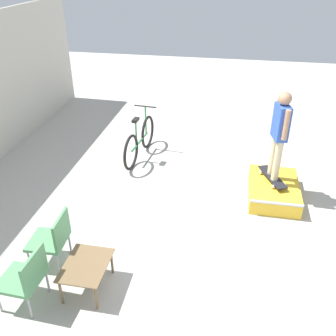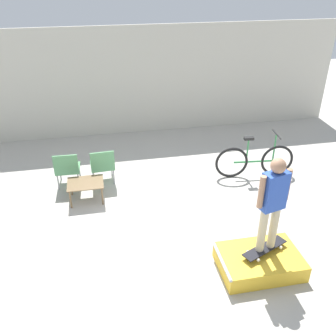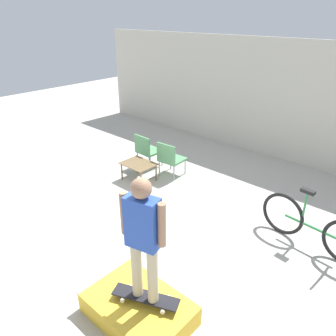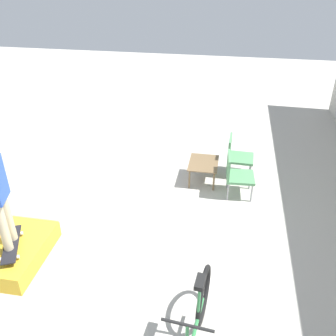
{
  "view_description": "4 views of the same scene",
  "coord_description": "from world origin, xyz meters",
  "views": [
    {
      "loc": [
        -4.78,
        -0.28,
        4.02
      ],
      "look_at": [
        0.18,
        0.67,
        1.11
      ],
      "focal_mm": 40.0,
      "sensor_mm": 36.0,
      "label": 1
    },
    {
      "loc": [
        -0.97,
        -5.34,
        4.5
      ],
      "look_at": [
        0.23,
        0.7,
        1.03
      ],
      "focal_mm": 40.0,
      "sensor_mm": 36.0,
      "label": 2
    },
    {
      "loc": [
        3.65,
        -3.08,
        3.56
      ],
      "look_at": [
        0.19,
        0.76,
        1.07
      ],
      "focal_mm": 35.0,
      "sensor_mm": 36.0,
      "label": 3
    },
    {
      "loc": [
        5.2,
        1.92,
        4.12
      ],
      "look_at": [
        0.04,
        1.01,
        1.06
      ],
      "focal_mm": 40.0,
      "sensor_mm": 36.0,
      "label": 4
    }
  ],
  "objects": [
    {
      "name": "skateboard_on_ramp",
      "position": [
        1.48,
        -1.08,
        0.38
      ],
      "size": [
        0.86,
        0.52,
        0.07
      ],
      "rotation": [
        0.0,
        0.0,
        0.41
      ],
      "color": "black",
      "rests_on": "skate_ramp_box"
    },
    {
      "name": "skate_ramp_box",
      "position": [
        1.39,
        -1.13,
        0.15
      ],
      "size": [
        1.34,
        0.9,
        0.32
      ],
      "color": "gold",
      "rests_on": "ground_plane"
    },
    {
      "name": "patio_chair_right",
      "position": [
        -0.99,
        2.13,
        0.47
      ],
      "size": [
        0.55,
        0.55,
        0.85
      ],
      "rotation": [
        0.0,
        0.0,
        3.2
      ],
      "color": "#99999E",
      "rests_on": "ground_plane"
    },
    {
      "name": "person_skater",
      "position": [
        1.48,
        -1.08,
        1.35
      ],
      "size": [
        0.56,
        0.29,
        1.63
      ],
      "rotation": [
        0.0,
        0.0,
        0.25
      ],
      "color": "#C6B793",
      "rests_on": "skateboard_on_ramp"
    },
    {
      "name": "house_wall_back",
      "position": [
        0.0,
        4.85,
        1.5
      ],
      "size": [
        12.0,
        0.06,
        3.0
      ],
      "color": "beige",
      "rests_on": "ground_plane"
    },
    {
      "name": "bicycle",
      "position": [
        2.47,
        1.74,
        0.41
      ],
      "size": [
        1.84,
        0.52,
        1.07
      ],
      "rotation": [
        0.0,
        0.0,
        -0.1
      ],
      "color": "black",
      "rests_on": "ground_plane"
    },
    {
      "name": "ground_plane",
      "position": [
        0.0,
        0.0,
        0.0
      ],
      "size": [
        24.0,
        24.0,
        0.0
      ],
      "primitive_type": "plane",
      "color": "#B7B2A8"
    },
    {
      "name": "coffee_table",
      "position": [
        -1.37,
        1.49,
        0.37
      ],
      "size": [
        0.74,
        0.58,
        0.42
      ],
      "color": "brown",
      "rests_on": "ground_plane"
    },
    {
      "name": "patio_chair_left",
      "position": [
        -1.76,
        2.13,
        0.47
      ],
      "size": [
        0.54,
        0.54,
        0.85
      ],
      "rotation": [
        0.0,
        0.0,
        3.1
      ],
      "color": "#99999E",
      "rests_on": "ground_plane"
    }
  ]
}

